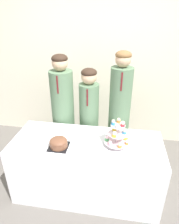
# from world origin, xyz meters

# --- Properties ---
(ground_plane) EXTENTS (16.00, 16.00, 0.00)m
(ground_plane) POSITION_xyz_m (0.00, 0.00, 0.00)
(ground_plane) COLOR #605B56
(wall_back) EXTENTS (9.00, 0.06, 2.70)m
(wall_back) POSITION_xyz_m (0.00, 1.69, 1.35)
(wall_back) COLOR beige
(wall_back) RESTS_ON ground_plane
(table) EXTENTS (1.69, 0.70, 0.74)m
(table) POSITION_xyz_m (0.00, 0.35, 0.37)
(table) COLOR white
(table) RESTS_ON ground_plane
(round_cake) EXTENTS (0.21, 0.21, 0.11)m
(round_cake) POSITION_xyz_m (-0.28, 0.21, 0.80)
(round_cake) COLOR black
(round_cake) RESTS_ON table
(cake_knife) EXTENTS (0.31, 0.06, 0.01)m
(cake_knife) POSITION_xyz_m (-0.22, 0.08, 0.74)
(cake_knife) COLOR silver
(cake_knife) RESTS_ON table
(cupcake_stand) EXTENTS (0.27, 0.27, 0.31)m
(cupcake_stand) POSITION_xyz_m (0.33, 0.34, 0.88)
(cupcake_stand) COLOR silver
(cupcake_stand) RESTS_ON table
(student_0) EXTENTS (0.30, 0.31, 1.59)m
(student_0) POSITION_xyz_m (-0.42, 0.88, 0.76)
(student_0) COLOR #567556
(student_0) RESTS_ON ground_plane
(student_1) EXTENTS (0.26, 0.26, 1.43)m
(student_1) POSITION_xyz_m (-0.06, 0.88, 0.70)
(student_1) COLOR #567556
(student_1) RESTS_ON ground_plane
(student_2) EXTENTS (0.27, 0.28, 1.65)m
(student_2) POSITION_xyz_m (0.34, 0.88, 0.80)
(student_2) COLOR #567556
(student_2) RESTS_ON ground_plane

